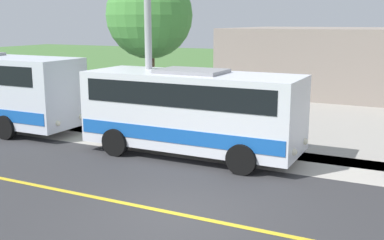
{
  "coord_description": "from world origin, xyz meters",
  "views": [
    {
      "loc": [
        8.82,
        4.75,
        4.3
      ],
      "look_at": [
        -3.5,
        -1.35,
        1.4
      ],
      "focal_mm": 44.06,
      "sensor_mm": 36.0,
      "label": 1
    }
  ],
  "objects": [
    {
      "name": "street_light_pole",
      "position": [
        -4.86,
        -3.75,
        3.94
      ],
      "size": [
        1.97,
        0.24,
        7.08
      ],
      "color": "#9E9EA3",
      "rests_on": "ground"
    },
    {
      "name": "road_centre_line",
      "position": [
        0.0,
        0.0,
        0.01
      ],
      "size": [
        0.16,
        100.0,
        0.0
      ],
      "primitive_type": "cube",
      "color": "gold",
      "rests_on": "ground"
    },
    {
      "name": "road_surface",
      "position": [
        0.0,
        0.0,
        0.0
      ],
      "size": [
        8.0,
        100.0,
        0.01
      ],
      "primitive_type": "cube",
      "color": "#333335",
      "rests_on": "ground"
    },
    {
      "name": "sidewalk",
      "position": [
        -5.2,
        0.0,
        0.0
      ],
      "size": [
        2.4,
        100.0,
        0.01
      ],
      "primitive_type": "cube",
      "color": "#B2ADA3",
      "rests_on": "ground"
    },
    {
      "name": "tree_curbside",
      "position": [
        -7.4,
        -5.16,
        4.49
      ],
      "size": [
        3.41,
        3.41,
        6.23
      ],
      "color": "brown",
      "rests_on": "ground"
    },
    {
      "name": "shuttle_bus_front",
      "position": [
        -4.51,
        -1.86,
        1.55
      ],
      "size": [
        2.66,
        7.13,
        2.8
      ],
      "color": "white",
      "rests_on": "ground"
    },
    {
      "name": "ground_plane",
      "position": [
        0.0,
        0.0,
        0.0
      ],
      "size": [
        120.0,
        120.0,
        0.0
      ],
      "primitive_type": "plane",
      "color": "#477238"
    },
    {
      "name": "parking_lot_surface",
      "position": [
        -12.4,
        3.0,
        0.0
      ],
      "size": [
        14.0,
        36.0,
        0.01
      ],
      "primitive_type": "cube",
      "color": "#9E9991",
      "rests_on": "ground"
    }
  ]
}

